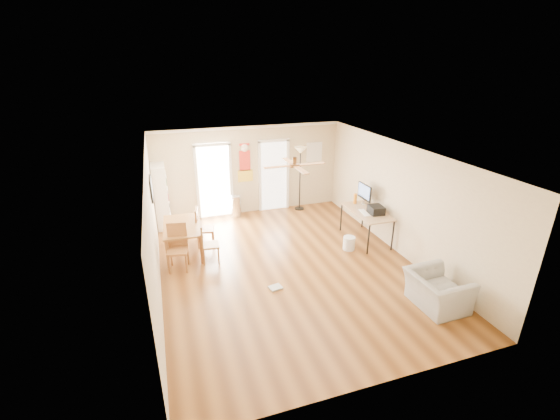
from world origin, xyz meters
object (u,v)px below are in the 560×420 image
object	(u,v)px
trash_can	(236,206)
dining_chair_near	(177,248)
bookshelf	(161,196)
dining_chair_right_b	(210,243)
dining_chair_right_a	(205,227)
torchiere_lamp	(300,179)
wastebasket_a	(349,243)
printer	(376,210)
dining_table	(184,239)
computer_desk	(366,225)
armchair	(437,291)

from	to	relation	value
trash_can	dining_chair_near	bearing A→B (deg)	-125.53
trash_can	bookshelf	bearing A→B (deg)	-178.50
dining_chair_right_b	trash_can	size ratio (longest dim) A/B	1.47
bookshelf	dining_chair_right_a	bearing A→B (deg)	-64.84
bookshelf	torchiere_lamp	world-z (taller)	torchiere_lamp
wastebasket_a	bookshelf	bearing A→B (deg)	146.02
printer	dining_chair_near	bearing A→B (deg)	-176.72
dining_table	computer_desk	size ratio (longest dim) A/B	0.96
dining_table	dining_chair_right_a	world-z (taller)	dining_chair_right_a
wastebasket_a	torchiere_lamp	bearing A→B (deg)	93.86
trash_can	wastebasket_a	xyz separation A→B (m)	(2.18, -2.91, -0.15)
trash_can	dining_table	bearing A→B (deg)	-132.59
dining_chair_near	dining_chair_right_a	bearing A→B (deg)	63.54
printer	wastebasket_a	size ratio (longest dim) A/B	1.15
dining_table	printer	xyz separation A→B (m)	(4.60, -0.98, 0.54)
computer_desk	printer	distance (m)	0.55
printer	wastebasket_a	bearing A→B (deg)	-164.02
bookshelf	armchair	world-z (taller)	bookshelf
printer	armchair	size ratio (longest dim) A/B	0.37
trash_can	armchair	size ratio (longest dim) A/B	0.62
torchiere_lamp	computer_desk	distance (m)	2.72
bookshelf	wastebasket_a	bearing A→B (deg)	-40.50
dining_table	printer	size ratio (longest dim) A/B	3.76
dining_chair_right_a	printer	size ratio (longest dim) A/B	2.59
dining_chair_right_a	printer	xyz separation A→B (m)	(4.05, -1.18, 0.40)
dining_table	dining_chair_right_a	size ratio (longest dim) A/B	1.45
torchiere_lamp	wastebasket_a	size ratio (longest dim) A/B	5.88
dining_chair_right_b	trash_can	xyz separation A→B (m)	(1.10, 2.44, -0.15)
dining_chair_near	computer_desk	xyz separation A→B (m)	(4.66, 0.01, -0.12)
dining_table	computer_desk	xyz separation A→B (m)	(4.48, -0.77, 0.04)
dining_chair_near	wastebasket_a	size ratio (longest dim) A/B	3.12
dining_chair_right_a	wastebasket_a	world-z (taller)	dining_chair_right_a
bookshelf	torchiere_lamp	size ratio (longest dim) A/B	0.91
torchiere_lamp	armchair	size ratio (longest dim) A/B	1.90
dining_chair_right_b	printer	distance (m)	4.09
torchiere_lamp	dining_chair_right_b	bearing A→B (deg)	-142.22
torchiere_lamp	dining_chair_right_a	bearing A→B (deg)	-153.26
wastebasket_a	armchair	bearing A→B (deg)	-79.72
dining_chair_right_b	computer_desk	bearing A→B (deg)	-85.59
dining_chair_right_a	dining_chair_right_b	xyz separation A→B (m)	(0.00, -0.84, -0.02)
trash_can	printer	xyz separation A→B (m)	(2.95, -2.77, 0.58)
dining_table	dining_chair_right_a	xyz separation A→B (m)	(0.55, 0.20, 0.14)
dining_chair_right_b	trash_can	bearing A→B (deg)	-18.10
dining_chair_right_a	dining_chair_near	world-z (taller)	dining_chair_near
dining_chair_right_b	armchair	world-z (taller)	dining_chair_right_b
dining_chair_near	computer_desk	size ratio (longest dim) A/B	0.70
wastebasket_a	computer_desk	bearing A→B (deg)	28.56
bookshelf	trash_can	size ratio (longest dim) A/B	2.76
dining_chair_right_a	trash_can	size ratio (longest dim) A/B	1.54
dining_chair_near	dining_chair_right_b	bearing A→B (deg)	20.87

